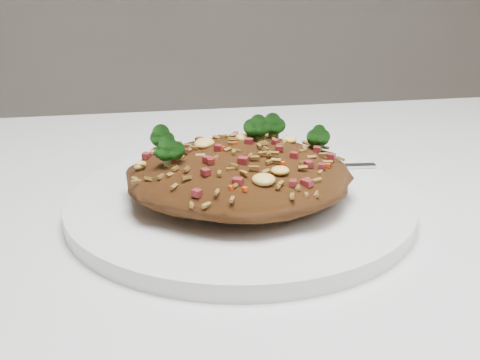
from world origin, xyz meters
The scene contains 3 objects.
plate centered at (0.10, 0.07, 0.76)m, with size 0.28×0.28×0.01m, color white.
fried_rice centered at (0.10, 0.08, 0.79)m, with size 0.18×0.17×0.06m.
fork centered at (0.16, 0.13, 0.77)m, with size 0.16×0.03×0.00m.
Camera 1 is at (0.02, -0.42, 0.98)m, focal length 50.00 mm.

